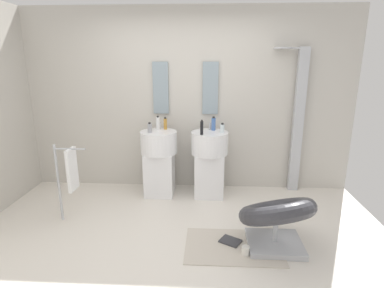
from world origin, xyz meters
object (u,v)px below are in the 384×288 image
(towel_rack, at_px, (70,171))
(soap_bottle_amber, at_px, (165,124))
(soap_bottle_black, at_px, (202,128))
(soap_bottle_clear, at_px, (222,128))
(pedestal_sink_left, at_px, (159,160))
(pedestal_sink_right, at_px, (209,161))
(coffee_mug, at_px, (246,251))
(soap_bottle_grey, at_px, (150,128))
(shower_column, at_px, (297,118))
(magazine_charcoal, at_px, (230,241))
(soap_bottle_white, at_px, (158,123))
(soap_bottle_blue, at_px, (213,124))
(lounge_chair, at_px, (277,216))

(towel_rack, bearing_deg, soap_bottle_amber, 44.21)
(soap_bottle_black, distance_m, soap_bottle_clear, 0.30)
(soap_bottle_amber, bearing_deg, pedestal_sink_left, -119.33)
(pedestal_sink_right, height_order, soap_bottle_amber, soap_bottle_amber)
(coffee_mug, height_order, soap_bottle_grey, soap_bottle_grey)
(shower_column, xyz_separation_m, magazine_charcoal, (-1.00, -1.46, -1.06))
(towel_rack, xyz_separation_m, soap_bottle_white, (0.89, 0.96, 0.39))
(magazine_charcoal, xyz_separation_m, soap_bottle_clear, (-0.06, 1.18, 0.97))
(magazine_charcoal, height_order, soap_bottle_black, soap_bottle_black)
(magazine_charcoal, height_order, soap_bottle_clear, soap_bottle_clear)
(towel_rack, bearing_deg, soap_bottle_black, 24.00)
(magazine_charcoal, distance_m, soap_bottle_grey, 1.83)
(soap_bottle_grey, bearing_deg, magazine_charcoal, -47.64)
(coffee_mug, xyz_separation_m, soap_bottle_amber, (-1.00, 1.56, 0.95))
(towel_rack, relative_size, soap_bottle_white, 4.91)
(soap_bottle_amber, distance_m, soap_bottle_clear, 0.81)
(soap_bottle_black, bearing_deg, soap_bottle_blue, 60.47)
(soap_bottle_black, bearing_deg, pedestal_sink_right, 54.75)
(pedestal_sink_left, height_order, soap_bottle_white, soap_bottle_white)
(pedestal_sink_left, xyz_separation_m, coffee_mug, (1.07, -1.42, -0.46))
(pedestal_sink_left, bearing_deg, shower_column, 7.56)
(pedestal_sink_right, distance_m, coffee_mug, 1.54)
(lounge_chair, height_order, soap_bottle_amber, soap_bottle_amber)
(soap_bottle_amber, bearing_deg, soap_bottle_white, -176.62)
(towel_rack, distance_m, soap_bottle_white, 1.36)
(towel_rack, xyz_separation_m, coffee_mug, (1.99, -0.60, -0.57))
(soap_bottle_grey, distance_m, soap_bottle_clear, 0.98)
(magazine_charcoal, relative_size, soap_bottle_blue, 1.09)
(pedestal_sink_left, relative_size, soap_bottle_black, 5.16)
(soap_bottle_amber, relative_size, soap_bottle_black, 0.88)
(soap_bottle_amber, height_order, soap_bottle_clear, soap_bottle_amber)
(shower_column, bearing_deg, soap_bottle_grey, -171.31)
(soap_bottle_black, bearing_deg, soap_bottle_clear, 24.39)
(pedestal_sink_left, distance_m, soap_bottle_grey, 0.49)
(towel_rack, distance_m, soap_bottle_clear, 1.99)
(soap_bottle_clear, bearing_deg, lounge_chair, -66.95)
(lounge_chair, distance_m, magazine_charcoal, 0.56)
(pedestal_sink_right, relative_size, soap_bottle_grey, 7.44)
(magazine_charcoal, bearing_deg, soap_bottle_grey, 162.91)
(pedestal_sink_left, height_order, soap_bottle_amber, soap_bottle_amber)
(towel_rack, xyz_separation_m, soap_bottle_amber, (0.99, 0.97, 0.38))
(shower_column, xyz_separation_m, soap_bottle_grey, (-2.05, -0.31, -0.09))
(magazine_charcoal, bearing_deg, towel_rack, -161.03)
(pedestal_sink_right, bearing_deg, soap_bottle_white, 169.67)
(towel_rack, relative_size, soap_bottle_amber, 5.46)
(coffee_mug, distance_m, soap_bottle_amber, 2.08)
(shower_column, distance_m, magazine_charcoal, 2.07)
(lounge_chair, bearing_deg, coffee_mug, -150.88)
(pedestal_sink_right, xyz_separation_m, lounge_chair, (0.69, -1.24, -0.16))
(soap_bottle_blue, bearing_deg, soap_bottle_amber, 178.92)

